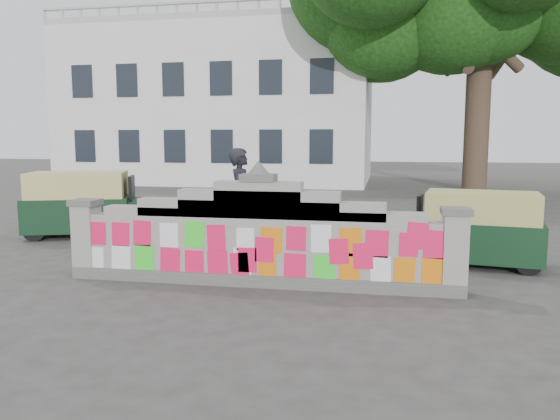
{
  "coord_description": "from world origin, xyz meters",
  "views": [
    {
      "loc": [
        1.97,
        -8.38,
        2.35
      ],
      "look_at": [
        0.15,
        1.0,
        1.1
      ],
      "focal_mm": 35.0,
      "sensor_mm": 36.0,
      "label": 1
    }
  ],
  "objects_px": {
    "rickshaw_left": "(82,203)",
    "rickshaw_right": "(477,228)",
    "cyclist_bike": "(242,232)",
    "pedestrian": "(278,221)",
    "cyclist_rider": "(242,212)"
  },
  "relations": [
    {
      "from": "rickshaw_left",
      "to": "rickshaw_right",
      "type": "height_order",
      "value": "rickshaw_left"
    },
    {
      "from": "cyclist_bike",
      "to": "pedestrian",
      "type": "bearing_deg",
      "value": -67.98
    },
    {
      "from": "pedestrian",
      "to": "cyclist_bike",
      "type": "bearing_deg",
      "value": -82.23
    },
    {
      "from": "rickshaw_left",
      "to": "rickshaw_right",
      "type": "distance_m",
      "value": 9.02
    },
    {
      "from": "pedestrian",
      "to": "rickshaw_right",
      "type": "height_order",
      "value": "pedestrian"
    },
    {
      "from": "pedestrian",
      "to": "rickshaw_right",
      "type": "distance_m",
      "value": 3.74
    },
    {
      "from": "cyclist_bike",
      "to": "rickshaw_right",
      "type": "relative_size",
      "value": 0.85
    },
    {
      "from": "rickshaw_right",
      "to": "pedestrian",
      "type": "bearing_deg",
      "value": 11.74
    },
    {
      "from": "cyclist_rider",
      "to": "pedestrian",
      "type": "xyz_separation_m",
      "value": [
        0.65,
        0.3,
        -0.2
      ]
    },
    {
      "from": "cyclist_bike",
      "to": "cyclist_rider",
      "type": "xyz_separation_m",
      "value": [
        0.0,
        0.0,
        0.4
      ]
    },
    {
      "from": "cyclist_bike",
      "to": "pedestrian",
      "type": "xyz_separation_m",
      "value": [
        0.65,
        0.3,
        0.2
      ]
    },
    {
      "from": "pedestrian",
      "to": "rickshaw_right",
      "type": "relative_size",
      "value": 0.6
    },
    {
      "from": "pedestrian",
      "to": "rickshaw_left",
      "type": "bearing_deg",
      "value": -125.12
    },
    {
      "from": "cyclist_bike",
      "to": "rickshaw_left",
      "type": "xyz_separation_m",
      "value": [
        -4.52,
        1.95,
        0.24
      ]
    },
    {
      "from": "cyclist_bike",
      "to": "rickshaw_left",
      "type": "distance_m",
      "value": 4.93
    }
  ]
}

